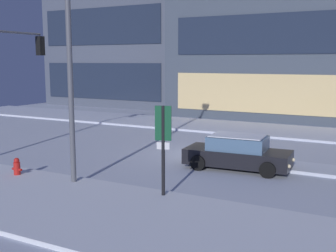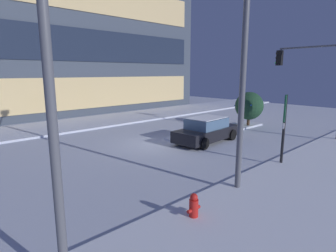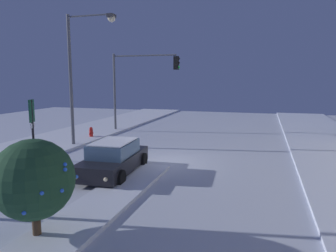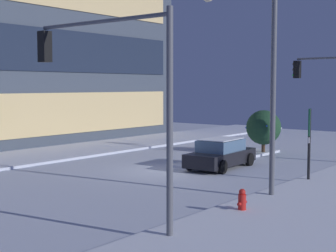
{
  "view_description": "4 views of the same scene",
  "coord_description": "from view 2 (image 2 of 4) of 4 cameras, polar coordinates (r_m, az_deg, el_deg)",
  "views": [
    {
      "loc": [
        8.27,
        -18.82,
        4.64
      ],
      "look_at": [
        -1.32,
        -0.68,
        1.47
      ],
      "focal_mm": 45.25,
      "sensor_mm": 36.0,
      "label": 1
    },
    {
      "loc": [
        -10.13,
        -11.82,
        4.13
      ],
      "look_at": [
        0.59,
        -0.4,
        1.06
      ],
      "focal_mm": 29.37,
      "sensor_mm": 36.0,
      "label": 2
    },
    {
      "loc": [
        14.95,
        4.63,
        4.18
      ],
      "look_at": [
        0.54,
        0.24,
        1.96
      ],
      "focal_mm": 33.74,
      "sensor_mm": 36.0,
      "label": 3
    },
    {
      "loc": [
        -18.71,
        -15.16,
        4.15
      ],
      "look_at": [
        -0.51,
        -0.69,
        2.28
      ],
      "focal_mm": 53.38,
      "sensor_mm": 36.0,
      "label": 4
    }
  ],
  "objects": [
    {
      "name": "ground",
      "position": [
        16.11,
        -2.49,
        -3.79
      ],
      "size": [
        52.0,
        52.0,
        0.0
      ],
      "primitive_type": "plane",
      "color": "silver"
    },
    {
      "name": "curb_strip_near",
      "position": [
        11.33,
        28.7,
        -11.37
      ],
      "size": [
        52.0,
        5.2,
        0.14
      ],
      "primitive_type": "cube",
      "color": "silver",
      "rests_on": "ground"
    },
    {
      "name": "curb_strip_far",
      "position": [
        23.35,
        -16.75,
        0.59
      ],
      "size": [
        52.0,
        5.2,
        0.14
      ],
      "primitive_type": "cube",
      "color": "silver",
      "rests_on": "ground"
    },
    {
      "name": "median_strip",
      "position": [
        19.81,
        10.54,
        -0.94
      ],
      "size": [
        9.0,
        1.8,
        0.14
      ],
      "primitive_type": "cube",
      "color": "silver",
      "rests_on": "ground"
    },
    {
      "name": "car_near",
      "position": [
        16.64,
        8.01,
        -0.89
      ],
      "size": [
        4.67,
        2.25,
        1.49
      ],
      "rotation": [
        0.0,
        0.0,
        0.06
      ],
      "color": "black",
      "rests_on": "ground"
    },
    {
      "name": "traffic_light_corner_near_left",
      "position": [
        7.24,
        -29.89,
        11.83
      ],
      "size": [
        0.32,
        5.56,
        6.22
      ],
      "rotation": [
        0.0,
        0.0,
        1.57
      ],
      "color": "#565960",
      "rests_on": "ground"
    },
    {
      "name": "traffic_light_corner_near_right",
      "position": [
        19.78,
        27.93,
        9.79
      ],
      "size": [
        0.32,
        4.37,
        5.89
      ],
      "rotation": [
        0.0,
        0.0,
        1.57
      ],
      "color": "#565960",
      "rests_on": "ground"
    },
    {
      "name": "street_lamp_arched",
      "position": [
        10.0,
        11.36,
        17.17
      ],
      "size": [
        0.56,
        3.21,
        8.05
      ],
      "rotation": [
        0.0,
        0.0,
        1.57
      ],
      "color": "#565960",
      "rests_on": "ground"
    },
    {
      "name": "fire_hydrant",
      "position": [
        8.07,
        5.35,
        -16.54
      ],
      "size": [
        0.48,
        0.26,
        0.83
      ],
      "color": "red",
      "rests_on": "ground"
    },
    {
      "name": "parking_info_sign",
      "position": [
        13.04,
        23.01,
        0.95
      ],
      "size": [
        0.54,
        0.22,
        3.18
      ],
      "rotation": [
        0.0,
        0.0,
        1.86
      ],
      "color": "black",
      "rests_on": "ground"
    },
    {
      "name": "decorated_tree_median",
      "position": [
        21.69,
        16.49,
        4.02
      ],
      "size": [
        2.1,
        2.12,
        2.69
      ],
      "color": "#473323",
      "rests_on": "ground"
    }
  ]
}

